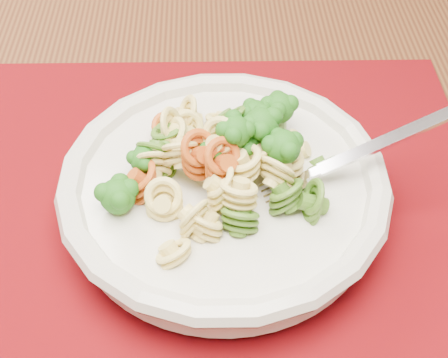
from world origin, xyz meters
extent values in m
cube|color=#5A3419|center=(0.14, 0.03, 0.68)|extent=(1.41, 1.01, 0.04)
cube|color=#630604|center=(0.18, -0.11, 0.70)|extent=(0.53, 0.44, 0.00)
cylinder|color=beige|center=(0.20, -0.13, 0.71)|extent=(0.11, 0.11, 0.01)
cylinder|color=beige|center=(0.20, -0.13, 0.73)|extent=(0.24, 0.24, 0.03)
torus|color=beige|center=(0.20, -0.13, 0.74)|extent=(0.26, 0.26, 0.02)
camera|label=1|loc=(0.14, -0.45, 1.09)|focal=50.00mm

